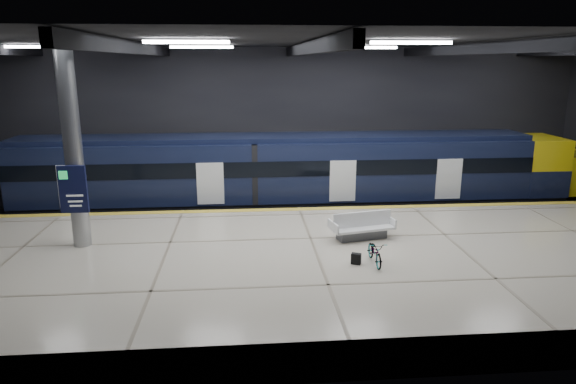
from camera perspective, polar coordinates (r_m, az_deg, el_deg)
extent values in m
plane|color=black|center=(19.96, 2.11, -7.16)|extent=(30.00, 30.00, 0.00)
cube|color=black|center=(26.73, 0.10, 7.23)|extent=(30.00, 0.10, 8.00)
cube|color=black|center=(11.19, 7.26, -3.04)|extent=(30.00, 0.10, 8.00)
cube|color=black|center=(18.58, 2.34, 16.44)|extent=(30.00, 16.00, 0.10)
cube|color=black|center=(18.80, -16.81, 15.08)|extent=(0.25, 16.00, 0.40)
cube|color=black|center=(18.58, 2.33, 15.67)|extent=(0.25, 16.00, 0.40)
cube|color=black|center=(20.22, 20.06, 14.74)|extent=(0.25, 16.00, 0.40)
cube|color=white|center=(16.52, -11.21, 16.04)|extent=(2.60, 0.18, 0.10)
cube|color=white|center=(17.27, 13.53, 15.83)|extent=(2.60, 0.18, 0.10)
cube|color=white|center=(24.06, -26.96, 14.20)|extent=(2.60, 0.18, 0.10)
cube|color=white|center=(22.50, -9.56, 15.60)|extent=(2.60, 0.18, 0.10)
cube|color=white|center=(23.05, 8.74, 15.59)|extent=(2.60, 0.18, 0.10)
cube|color=white|center=(25.59, 24.68, 14.36)|extent=(2.60, 0.18, 0.10)
cube|color=beige|center=(17.46, 3.13, -8.48)|extent=(30.00, 11.00, 1.10)
cube|color=yellow|center=(22.19, 1.27, -1.91)|extent=(30.00, 0.40, 0.01)
cube|color=gray|center=(24.42, 0.75, -2.89)|extent=(30.00, 0.08, 0.16)
cube|color=gray|center=(25.79, 0.44, -1.94)|extent=(30.00, 0.08, 0.16)
cube|color=black|center=(24.91, -1.40, -1.41)|extent=(24.00, 2.58, 0.80)
cube|color=black|center=(24.49, -1.43, 2.59)|extent=(24.00, 2.80, 2.75)
cube|color=black|center=(24.22, -1.45, 6.05)|extent=(24.00, 2.30, 0.24)
cube|color=black|center=(23.05, -1.22, 2.54)|extent=(24.00, 0.04, 0.70)
cube|color=white|center=(23.56, 6.09, 1.23)|extent=(1.20, 0.05, 1.90)
cube|color=yellow|center=(28.39, 25.80, 2.79)|extent=(2.00, 2.80, 2.75)
cube|color=black|center=(28.51, 26.36, 3.13)|extent=(1.60, 2.38, 0.80)
cube|color=#595B60|center=(18.73, 8.17, -4.65)|extent=(1.85, 0.91, 0.33)
cube|color=white|center=(18.65, 8.20, -3.91)|extent=(2.36, 1.38, 0.09)
cube|color=white|center=(18.56, 8.23, -3.00)|extent=(2.18, 0.55, 0.55)
cube|color=white|center=(18.19, 5.05, -3.86)|extent=(0.26, 0.93, 0.33)
cube|color=white|center=(19.09, 11.23, -3.19)|extent=(0.26, 0.93, 0.33)
imported|color=#99999E|center=(16.50, 9.65, -6.58)|extent=(0.54, 1.47, 0.77)
cube|color=black|center=(16.43, 7.57, -7.36)|extent=(0.35, 0.29, 0.35)
cylinder|color=#9EA0A5|center=(18.54, -22.79, 4.64)|extent=(0.60, 0.60, 6.90)
cube|color=#0E1234|center=(18.40, -22.77, 0.28)|extent=(0.90, 0.12, 1.60)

